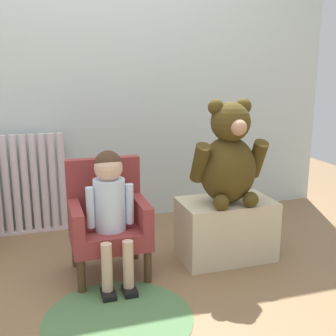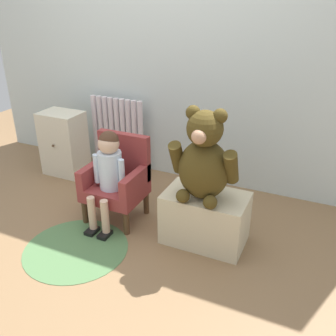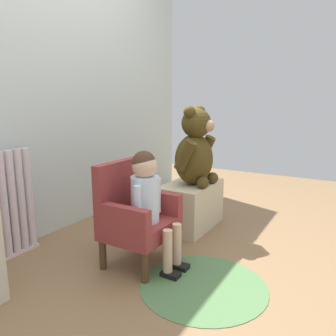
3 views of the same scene
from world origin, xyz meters
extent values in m
plane|color=olive|center=(0.00, 0.00, 0.00)|extent=(6.00, 6.00, 0.00)
cube|color=silver|center=(0.00, 1.26, 1.20)|extent=(3.80, 0.05, 2.40)
cylinder|color=silver|center=(-0.40, 1.13, 0.36)|extent=(0.05, 0.05, 0.68)
cylinder|color=silver|center=(-0.34, 1.13, 0.36)|extent=(0.05, 0.05, 0.68)
cylinder|color=silver|center=(-0.28, 1.13, 0.36)|extent=(0.05, 0.05, 0.68)
cylinder|color=silver|center=(-0.22, 1.13, 0.36)|extent=(0.05, 0.05, 0.68)
cube|color=silver|center=(-0.47, 1.13, 0.01)|extent=(0.56, 0.05, 0.02)
cube|color=maroon|center=(-0.02, 0.36, 0.23)|extent=(0.42, 0.37, 0.10)
cube|color=maroon|center=(-0.02, 0.51, 0.46)|extent=(0.42, 0.06, 0.36)
cube|color=maroon|center=(-0.20, 0.36, 0.35)|extent=(0.06, 0.37, 0.14)
cube|color=maroon|center=(0.16, 0.36, 0.35)|extent=(0.06, 0.37, 0.14)
cylinder|color=#4C331E|center=(-0.20, 0.20, 0.09)|extent=(0.04, 0.04, 0.18)
cylinder|color=#4C331E|center=(0.16, 0.20, 0.09)|extent=(0.04, 0.04, 0.18)
cylinder|color=#4C331E|center=(-0.20, 0.51, 0.09)|extent=(0.04, 0.04, 0.18)
cylinder|color=#4C331E|center=(0.16, 0.51, 0.09)|extent=(0.04, 0.04, 0.18)
cylinder|color=silver|center=(-0.02, 0.32, 0.42)|extent=(0.17, 0.17, 0.28)
sphere|color=#D8AD8E|center=(-0.02, 0.32, 0.63)|extent=(0.15, 0.15, 0.15)
sphere|color=#472D1E|center=(-0.02, 0.32, 0.65)|extent=(0.14, 0.14, 0.14)
cylinder|color=#D8AD8E|center=(-0.08, 0.13, 0.16)|extent=(0.06, 0.06, 0.25)
cube|color=black|center=(-0.08, 0.11, 0.01)|extent=(0.07, 0.11, 0.03)
cylinder|color=#D8AD8E|center=(0.03, 0.13, 0.16)|extent=(0.06, 0.06, 0.25)
cube|color=black|center=(0.03, 0.11, 0.01)|extent=(0.07, 0.11, 0.03)
cylinder|color=silver|center=(-0.13, 0.30, 0.42)|extent=(0.04, 0.04, 0.22)
cylinder|color=silver|center=(0.08, 0.30, 0.42)|extent=(0.04, 0.04, 0.22)
cube|color=beige|center=(0.69, 0.36, 0.18)|extent=(0.56, 0.34, 0.36)
ellipsoid|color=#453614|center=(0.68, 0.33, 0.56)|extent=(0.33, 0.29, 0.39)
sphere|color=#453614|center=(0.68, 0.32, 0.84)|extent=(0.23, 0.23, 0.23)
sphere|color=tan|center=(0.68, 0.22, 0.82)|extent=(0.09, 0.09, 0.09)
sphere|color=#453614|center=(0.59, 0.33, 0.93)|extent=(0.09, 0.09, 0.09)
sphere|color=#453614|center=(0.76, 0.33, 0.93)|extent=(0.09, 0.09, 0.09)
cylinder|color=#453614|center=(0.50, 0.32, 0.62)|extent=(0.08, 0.17, 0.24)
cylinder|color=#453614|center=(0.85, 0.32, 0.62)|extent=(0.08, 0.17, 0.24)
sphere|color=#453614|center=(0.59, 0.21, 0.41)|extent=(0.09, 0.09, 0.09)
sphere|color=#453614|center=(0.77, 0.21, 0.41)|extent=(0.09, 0.09, 0.09)
cylinder|color=#4D7445|center=(-0.07, -0.10, 0.00)|extent=(0.70, 0.70, 0.01)
camera|label=1|loc=(-0.36, -1.82, 1.14)|focal=45.00mm
camera|label=2|loc=(1.36, -1.71, 1.59)|focal=40.00mm
camera|label=3|loc=(-1.58, -0.76, 1.00)|focal=35.00mm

